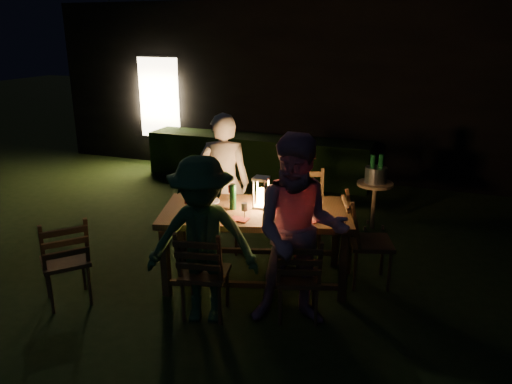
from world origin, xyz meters
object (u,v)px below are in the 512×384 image
(chair_far_left, at_px, (224,230))
(bottle_table, at_px, (233,197))
(person_house_side, at_px, (224,183))
(bottle_bucket_b, at_px, (380,171))
(dining_table, at_px, (256,217))
(bottle_bucket_a, at_px, (372,172))
(chair_near_left, at_px, (205,288))
(person_opp_left, at_px, (202,241))
(person_opp_right, at_px, (300,233))
(ice_bucket, at_px, (376,175))
(chair_far_right, at_px, (304,228))
(side_table, at_px, (375,188))
(lantern, at_px, (261,194))
(chair_near_right, at_px, (298,292))
(chair_end, at_px, (368,256))
(chair_spare, at_px, (67,276))

(chair_far_left, bearing_deg, bottle_table, 104.47)
(person_house_side, bearing_deg, bottle_bucket_b, -158.17)
(dining_table, bearing_deg, bottle_bucket_a, 46.98)
(chair_near_left, height_order, person_opp_left, person_opp_left)
(person_opp_right, xyz_separation_m, ice_bucket, (0.35, 2.65, -0.14))
(chair_far_right, distance_m, person_opp_right, 1.70)
(chair_far_left, height_order, side_table, chair_far_left)
(person_opp_left, height_order, side_table, person_opp_left)
(chair_near_left, xyz_separation_m, person_opp_left, (0.02, -0.05, 0.52))
(chair_far_right, bearing_deg, person_house_side, -1.22)
(chair_far_left, xyz_separation_m, bottle_bucket_a, (1.62, 1.35, 0.56))
(chair_near_left, distance_m, chair_far_right, 1.84)
(ice_bucket, bearing_deg, bottle_table, -121.18)
(bottle_bucket_a, bearing_deg, bottle_table, -120.65)
(lantern, xyz_separation_m, bottle_bucket_b, (1.03, 1.98, -0.16))
(chair_far_right, xyz_separation_m, side_table, (0.71, 1.10, 0.27))
(dining_table, height_order, lantern, lantern)
(chair_near_right, bearing_deg, chair_far_left, 119.22)
(chair_end, xyz_separation_m, bottle_bucket_a, (-0.21, 1.61, 0.51))
(chair_end, distance_m, ice_bucket, 1.72)
(person_house_side, bearing_deg, chair_near_right, 119.53)
(chair_spare, relative_size, bottle_table, 3.58)
(chair_end, relative_size, lantern, 3.02)
(bottle_bucket_b, bearing_deg, bottle_table, -121.69)
(person_house_side, bearing_deg, bottle_bucket_a, -158.17)
(chair_far_left, bearing_deg, chair_spare, 43.81)
(side_table, xyz_separation_m, bottle_bucket_a, (-0.05, -0.04, 0.24))
(chair_far_left, relative_size, bottle_table, 3.20)
(chair_near_right, height_order, side_table, chair_near_right)
(dining_table, relative_size, bottle_bucket_b, 6.93)
(chair_near_right, bearing_deg, chair_spare, 175.16)
(person_opp_left, bearing_deg, chair_far_left, 90.00)
(dining_table, height_order, chair_near_right, chair_near_right)
(chair_near_right, bearing_deg, chair_near_left, 178.93)
(person_opp_left, bearing_deg, person_house_side, 90.00)
(person_opp_left, bearing_deg, chair_end, 26.03)
(person_house_side, bearing_deg, chair_end, 153.95)
(bottle_table, bearing_deg, chair_far_right, 60.77)
(chair_spare, height_order, person_house_side, person_house_side)
(chair_far_right, xyz_separation_m, person_house_side, (-0.97, -0.24, 0.55))
(person_opp_right, distance_m, ice_bucket, 2.68)
(lantern, distance_m, bottle_bucket_a, 2.12)
(side_table, relative_size, ice_bucket, 2.24)
(person_opp_left, relative_size, lantern, 4.66)
(chair_near_right, xyz_separation_m, person_house_side, (-1.32, 1.26, 0.59))
(person_house_side, xyz_separation_m, bottle_table, (0.43, -0.73, 0.10))
(chair_far_right, bearing_deg, lantern, 56.79)
(dining_table, distance_m, person_opp_left, 0.94)
(chair_spare, height_order, person_opp_right, person_opp_right)
(person_opp_right, distance_m, lantern, 0.96)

